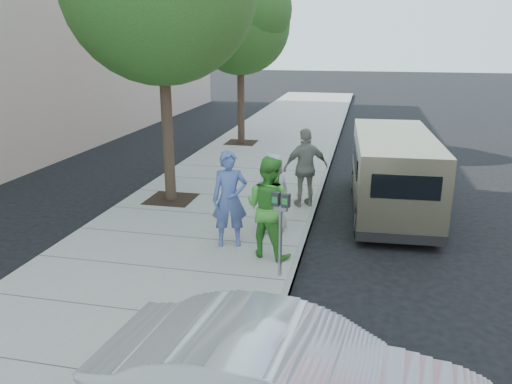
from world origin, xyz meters
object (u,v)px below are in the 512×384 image
tree_far (241,19)px  person_green_shirt (268,207)px  person_officer (230,199)px  van (392,172)px  person_gray_shirt (272,193)px  person_striped_polo (306,168)px  parking_meter (281,217)px

tree_far → person_green_shirt: size_ratio=3.29×
tree_far → person_officer: tree_far is taller
van → person_gray_shirt: (-2.58, -2.29, -0.03)m
van → tree_far: bearing=125.4°
person_gray_shirt → person_striped_polo: 1.97m
parking_meter → person_striped_polo: bearing=105.2°
person_striped_polo → van: bearing=163.9°
tree_far → person_gray_shirt: tree_far is taller
parking_meter → person_officer: bearing=151.3°
tree_far → person_striped_polo: (3.45, -7.36, -3.75)m
parking_meter → person_gray_shirt: 2.15m
person_striped_polo → tree_far: bearing=-91.6°
tree_far → person_striped_polo: bearing=-64.9°
parking_meter → person_green_shirt: 0.91m
van → person_gray_shirt: van is taller
tree_far → person_officer: bearing=-77.4°
van → person_striped_polo: size_ratio=2.76×
person_green_shirt → tree_far: bearing=-54.6°
tree_far → van: tree_far is taller
person_officer → person_green_shirt: person_green_shirt is taller
van → person_striped_polo: person_striped_polo is taller
tree_far → person_green_shirt: (3.13, -10.51, -3.75)m
person_officer → person_gray_shirt: 1.15m
tree_far → person_gray_shirt: bearing=-72.2°
person_officer → person_striped_polo: size_ratio=0.99×
parking_meter → van: (2.04, 4.36, -0.21)m
parking_meter → person_green_shirt: person_green_shirt is taller
person_green_shirt → person_gray_shirt: (-0.16, 1.25, -0.12)m
person_striped_polo → person_green_shirt: bearing=57.4°
person_green_shirt → person_gray_shirt: person_green_shirt is taller
tree_far → person_gray_shirt: 10.46m
tree_far → person_officer: (2.27, -10.17, -3.76)m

